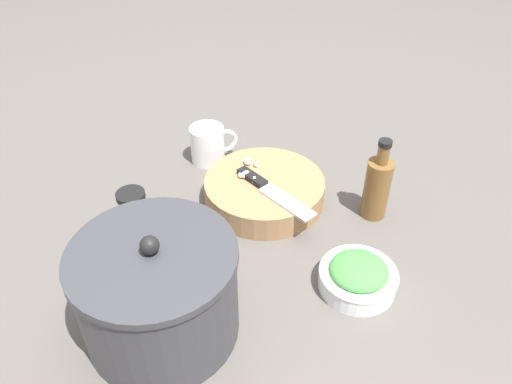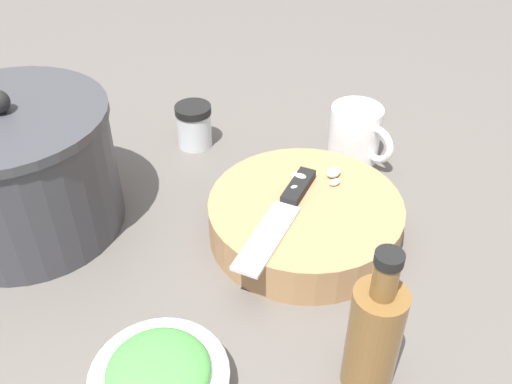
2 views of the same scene
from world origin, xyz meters
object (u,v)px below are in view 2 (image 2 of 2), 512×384
object	(u,v)px
garlic_cloves	(310,180)
oil_bottle	(374,335)
cutting_board	(305,218)
herb_bowl	(160,380)
chef_knife	(283,212)
coffee_mug	(356,134)
stock_pot	(19,172)
spice_jar	(194,125)

from	to	relation	value
garlic_cloves	oil_bottle	world-z (taller)	oil_bottle
cutting_board	garlic_cloves	bearing A→B (deg)	-1.13
herb_bowl	cutting_board	bearing A→B (deg)	-23.72
herb_bowl	garlic_cloves	bearing A→B (deg)	-20.97
garlic_cloves	herb_bowl	size ratio (longest dim) A/B	0.55
chef_knife	oil_bottle	bearing A→B (deg)	136.20
garlic_cloves	coffee_mug	distance (m)	0.16
stock_pot	garlic_cloves	bearing A→B (deg)	-77.77
oil_bottle	stock_pot	xyz separation A→B (m)	(0.17, 0.45, 0.02)
herb_bowl	oil_bottle	distance (m)	0.21
cutting_board	herb_bowl	bearing A→B (deg)	156.28
garlic_cloves	herb_bowl	distance (m)	0.33
cutting_board	herb_bowl	world-z (taller)	herb_bowl
oil_bottle	spice_jar	bearing A→B (deg)	35.12
oil_bottle	stock_pot	size ratio (longest dim) A/B	0.71
herb_bowl	spice_jar	world-z (taller)	spice_jar
coffee_mug	stock_pot	world-z (taller)	stock_pot
cutting_board	spice_jar	distance (m)	0.27
chef_knife	spice_jar	xyz separation A→B (m)	(0.21, 0.17, -0.02)
herb_bowl	stock_pot	size ratio (longest dim) A/B	0.55
garlic_cloves	stock_pot	xyz separation A→B (m)	(-0.08, 0.36, 0.03)
herb_bowl	oil_bottle	world-z (taller)	oil_bottle
herb_bowl	oil_bottle	xyz separation A→B (m)	(0.05, -0.20, 0.04)
chef_knife	stock_pot	world-z (taller)	stock_pot
herb_bowl	coffee_mug	xyz separation A→B (m)	(0.45, -0.17, 0.02)
cutting_board	chef_knife	size ratio (longest dim) A/B	1.24
cutting_board	spice_jar	world-z (taller)	spice_jar
garlic_cloves	spice_jar	size ratio (longest dim) A/B	1.07
coffee_mug	stock_pot	bearing A→B (deg)	118.36
garlic_cloves	coffee_mug	world-z (taller)	coffee_mug
garlic_cloves	herb_bowl	xyz separation A→B (m)	(-0.30, 0.12, -0.03)
spice_jar	coffee_mug	distance (m)	0.25
cutting_board	herb_bowl	xyz separation A→B (m)	(-0.26, 0.12, -0.00)
garlic_cloves	herb_bowl	world-z (taller)	garlic_cloves
garlic_cloves	spice_jar	bearing A→B (deg)	53.23
garlic_cloves	stock_pot	world-z (taller)	stock_pot
cutting_board	spice_jar	size ratio (longest dim) A/B	3.56
coffee_mug	spice_jar	bearing A→B (deg)	90.58
herb_bowl	spice_jar	distance (m)	0.46
spice_jar	stock_pot	size ratio (longest dim) A/B	0.28
garlic_cloves	herb_bowl	bearing A→B (deg)	159.03
chef_knife	herb_bowl	bearing A→B (deg)	84.26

